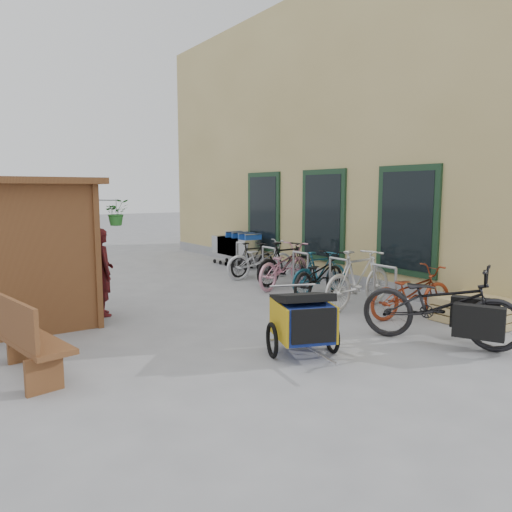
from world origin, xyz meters
TOP-DOWN VIEW (x-y plane):
  - ground at (0.00, 0.00)m, footprint 80.00×80.00m
  - building at (6.49, 4.50)m, footprint 6.07×13.00m
  - kiosk at (-3.28, 2.47)m, footprint 2.49×1.65m
  - bike_rack at (2.30, 2.40)m, footprint 0.05×5.35m
  - pallet_stack at (3.00, -1.40)m, footprint 1.00×1.20m
  - bench at (-3.68, 0.19)m, footprint 0.72×1.59m
  - shopping_carts at (3.00, 6.25)m, footprint 0.57×1.92m
  - child_trailer at (-0.44, -1.00)m, footprint 1.02×1.56m
  - cargo_bike at (1.50, -1.76)m, footprint 1.67×2.33m
  - person_kiosk at (-1.99, 2.64)m, footprint 0.42×0.59m
  - bike_0 at (2.38, -0.52)m, footprint 1.80×0.88m
  - bike_1 at (2.13, 0.48)m, footprint 1.90×0.71m
  - bike_2 at (2.16, 1.63)m, footprint 1.86×1.07m
  - bike_3 at (2.40, 1.86)m, footprint 1.55×0.48m
  - bike_4 at (2.20, 2.88)m, footprint 2.01×1.25m
  - bike_5 at (2.42, 3.10)m, footprint 1.73×0.57m
  - bike_6 at (2.43, 4.15)m, footprint 1.91×0.89m
  - bike_7 at (2.45, 4.52)m, footprint 1.53×0.64m

SIDE VIEW (x-z plane):
  - ground at x=0.00m, z-range 0.00..0.00m
  - pallet_stack at x=3.00m, z-range 0.01..0.41m
  - bike_7 at x=2.45m, z-range 0.00..0.89m
  - bike_0 at x=2.38m, z-range 0.00..0.90m
  - bike_2 at x=2.16m, z-range 0.00..0.93m
  - bike_3 at x=2.40m, z-range 0.00..0.93m
  - bike_6 at x=2.43m, z-range 0.00..0.97m
  - bench at x=-3.68m, z-range 0.01..0.98m
  - bike_4 at x=2.20m, z-range 0.00..1.00m
  - child_trailer at x=-0.44m, z-range 0.05..0.96m
  - bike_5 at x=2.42m, z-range 0.00..1.03m
  - bike_rack at x=2.30m, z-range 0.08..0.95m
  - bike_1 at x=2.13m, z-range 0.00..1.12m
  - cargo_bike at x=1.50m, z-range -0.01..1.16m
  - shopping_carts at x=3.00m, z-range 0.08..1.10m
  - person_kiosk at x=-1.99m, z-range 0.00..1.55m
  - kiosk at x=-3.28m, z-range 0.35..2.75m
  - building at x=6.49m, z-range -0.01..6.99m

